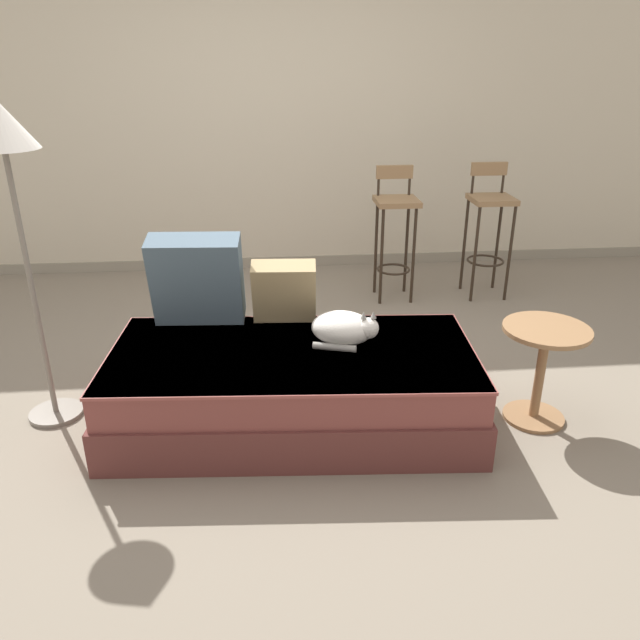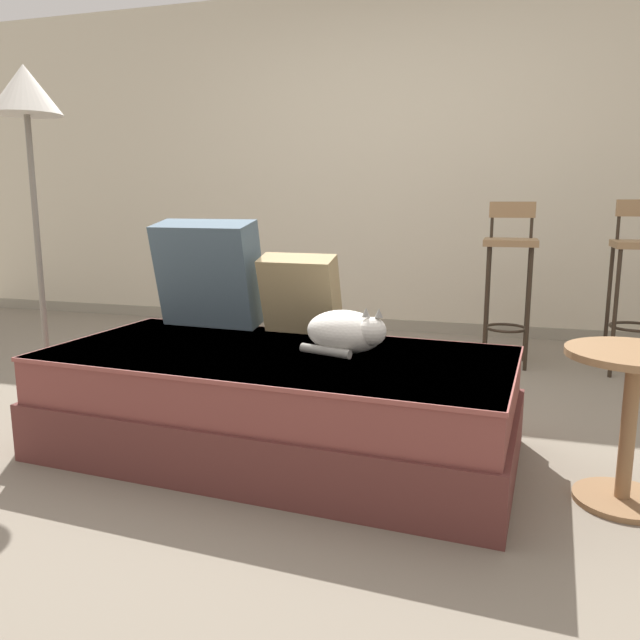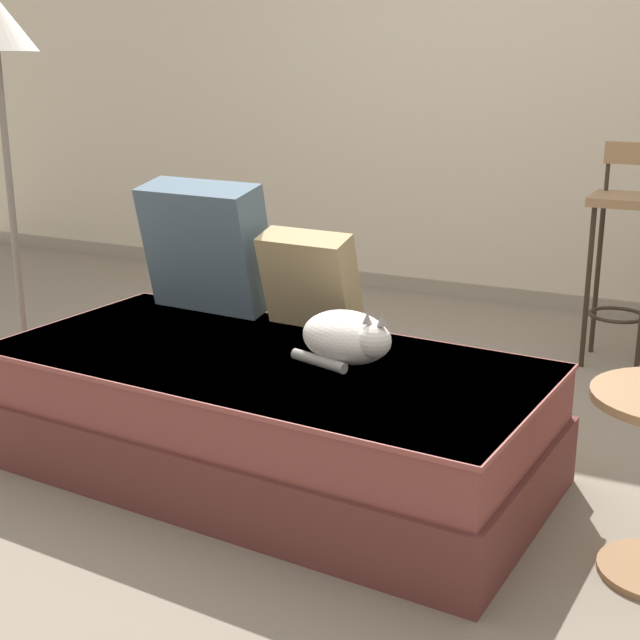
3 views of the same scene
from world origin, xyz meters
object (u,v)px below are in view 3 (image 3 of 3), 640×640
throw_pillow_corner (206,247)px  throw_pillow_middle (310,279)px  cat (348,338)px  bar_stool_near_window (626,231)px  couch (268,414)px

throw_pillow_corner → throw_pillow_middle: bearing=-3.7°
throw_pillow_corner → cat: (0.76, -0.34, -0.17)m
throw_pillow_middle → bar_stool_near_window: size_ratio=0.36×
couch → throw_pillow_middle: (-0.02, 0.36, 0.39)m
couch → cat: (0.27, 0.06, 0.29)m
bar_stool_near_window → couch: bearing=-116.6°
throw_pillow_corner → bar_stool_near_window: bearing=44.8°
couch → throw_pillow_corner: throw_pillow_corner is taller
couch → throw_pillow_corner: bearing=141.2°
throw_pillow_middle → bar_stool_near_window: bar_stool_near_window is taller
bar_stool_near_window → throw_pillow_corner: bearing=-135.2°
throw_pillow_middle → cat: (0.30, -0.30, -0.10)m
couch → bar_stool_near_window: bar_stool_near_window is taller
couch → throw_pillow_middle: size_ratio=5.28×
couch → bar_stool_near_window: 2.01m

